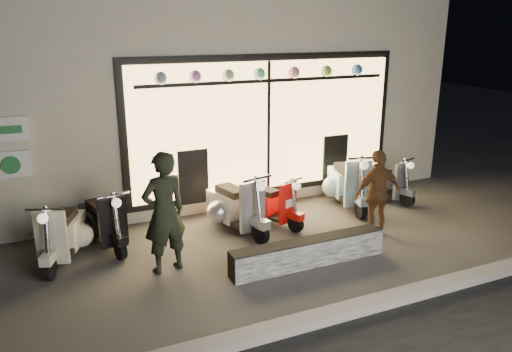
{
  "coord_description": "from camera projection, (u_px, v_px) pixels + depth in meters",
  "views": [
    {
      "loc": [
        -3.19,
        -6.37,
        3.37
      ],
      "look_at": [
        -0.05,
        0.6,
        1.05
      ],
      "focal_mm": 35.0,
      "sensor_mm": 36.0,
      "label": 1
    }
  ],
  "objects": [
    {
      "name": "ground",
      "position": [
        275.0,
        250.0,
        7.79
      ],
      "size": [
        40.0,
        40.0,
        0.0
      ],
      "primitive_type": "plane",
      "color": "#383533",
      "rests_on": "ground"
    },
    {
      "name": "scooter_black",
      "position": [
        102.0,
        221.0,
        7.92
      ],
      "size": [
        0.63,
        1.36,
        0.96
      ],
      "rotation": [
        0.0,
        0.0,
        0.23
      ],
      "color": "black",
      "rests_on": "ground"
    },
    {
      "name": "scooter_red",
      "position": [
        267.0,
        203.0,
        8.79
      ],
      "size": [
        0.71,
        1.22,
        0.89
      ],
      "rotation": [
        0.0,
        0.0,
        0.4
      ],
      "color": "black",
      "rests_on": "ground"
    },
    {
      "name": "graffiti_barrier",
      "position": [
        308.0,
        252.0,
        7.25
      ],
      "size": [
        2.41,
        0.28,
        0.4
      ],
      "primitive_type": "cube",
      "color": "black",
      "rests_on": "ground"
    },
    {
      "name": "shop_building",
      "position": [
        180.0,
        82.0,
        11.53
      ],
      "size": [
        10.2,
        6.23,
        4.2
      ],
      "color": "beige",
      "rests_on": "ground"
    },
    {
      "name": "scooter_silver",
      "position": [
        233.0,
        206.0,
        8.49
      ],
      "size": [
        0.69,
        1.47,
        1.05
      ],
      "rotation": [
        0.0,
        0.0,
        0.23
      ],
      "color": "black",
      "rests_on": "ground"
    },
    {
      "name": "scooter_grey",
      "position": [
        379.0,
        182.0,
        10.01
      ],
      "size": [
        0.67,
        1.24,
        0.89
      ],
      "rotation": [
        0.0,
        0.0,
        0.34
      ],
      "color": "black",
      "rests_on": "ground"
    },
    {
      "name": "scooter_cream",
      "position": [
        64.0,
        233.0,
        7.46
      ],
      "size": [
        0.77,
        1.35,
        0.97
      ],
      "rotation": [
        0.0,
        0.0,
        -0.38
      ],
      "color": "black",
      "rests_on": "ground"
    },
    {
      "name": "woman",
      "position": [
        377.0,
        193.0,
        8.16
      ],
      "size": [
        0.87,
        0.39,
        1.46
      ],
      "primitive_type": "imported",
      "rotation": [
        0.0,
        0.0,
        3.1
      ],
      "color": "#57361B",
      "rests_on": "ground"
    },
    {
      "name": "man",
      "position": [
        164.0,
        213.0,
        6.9
      ],
      "size": [
        0.71,
        0.54,
        1.75
      ],
      "primitive_type": "imported",
      "rotation": [
        0.0,
        0.0,
        3.35
      ],
      "color": "black",
      "rests_on": "ground"
    },
    {
      "name": "scooter_blue",
      "position": [
        346.0,
        183.0,
        9.67
      ],
      "size": [
        0.73,
        1.53,
        1.09
      ],
      "rotation": [
        0.0,
        0.0,
        -0.24
      ],
      "color": "black",
      "rests_on": "ground"
    },
    {
      "name": "kerb",
      "position": [
        348.0,
        311.0,
        6.03
      ],
      "size": [
        40.0,
        0.25,
        0.12
      ],
      "primitive_type": "cube",
      "color": "slate",
      "rests_on": "ground"
    }
  ]
}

